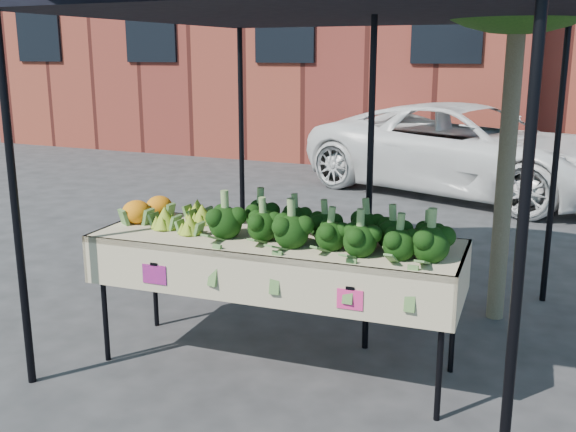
# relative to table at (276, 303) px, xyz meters

# --- Properties ---
(ground) EXTENTS (90.00, 90.00, 0.00)m
(ground) POSITION_rel_table_xyz_m (-0.04, -0.06, -0.45)
(ground) COLOR #28282A
(table) EXTENTS (2.45, 0.96, 0.90)m
(table) POSITION_rel_table_xyz_m (0.00, 0.00, 0.00)
(table) COLOR #C4B092
(table) RESTS_ON ground
(canopy) EXTENTS (3.16, 3.16, 2.74)m
(canopy) POSITION_rel_table_xyz_m (0.11, 0.60, 0.92)
(canopy) COLOR black
(canopy) RESTS_ON ground
(broccoli_heap) EXTENTS (1.54, 0.57, 0.26)m
(broccoli_heap) POSITION_rel_table_xyz_m (0.36, 0.03, 0.58)
(broccoli_heap) COLOR black
(broccoli_heap) RESTS_ON table
(romanesco_cluster) EXTENTS (0.43, 0.57, 0.20)m
(romanesco_cluster) POSITION_rel_table_xyz_m (-0.66, 0.04, 0.55)
(romanesco_cluster) COLOR #9FBB2D
(romanesco_cluster) RESTS_ON table
(cauliflower_pair) EXTENTS (0.23, 0.43, 0.18)m
(cauliflower_pair) POSITION_rel_table_xyz_m (-1.03, 0.07, 0.54)
(cauliflower_pair) COLOR orange
(cauliflower_pair) RESTS_ON table
(vehicle) EXTENTS (1.97, 2.54, 4.84)m
(vehicle) POSITION_rel_table_xyz_m (0.17, 6.36, 1.97)
(vehicle) COLOR white
(vehicle) RESTS_ON ground
(street_tree) EXTENTS (1.95, 1.95, 3.85)m
(street_tree) POSITION_rel_table_xyz_m (1.24, 1.50, 1.47)
(street_tree) COLOR #1E4C14
(street_tree) RESTS_ON ground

